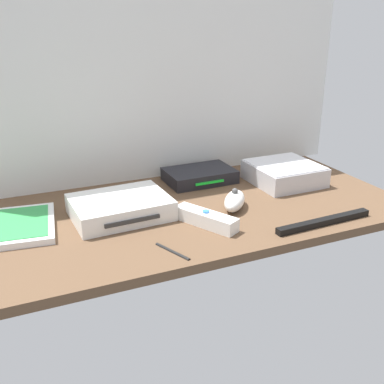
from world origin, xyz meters
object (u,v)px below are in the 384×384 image
object	(u,v)px
remote_wand	(206,219)
stylus_pen	(172,250)
mini_computer	(284,173)
sensor_bar	(324,222)
game_console	(120,207)
network_router	(200,175)
game_case	(21,225)
remote_nunchuk	(235,201)

from	to	relation	value
remote_wand	stylus_pen	distance (cm)	13.60
mini_computer	sensor_bar	xyz separation A→B (cm)	(-7.17, -25.66, -1.94)
sensor_bar	stylus_pen	bearing A→B (deg)	175.02
game_console	sensor_bar	world-z (taller)	game_console
mini_computer	stylus_pen	xyz separation A→B (cm)	(-41.38, -23.85, -2.29)
game_console	network_router	xyz separation A→B (cm)	(25.65, 13.66, -0.50)
mini_computer	game_case	distance (cm)	67.01
game_console	game_case	world-z (taller)	game_console
game_console	remote_nunchuk	xyz separation A→B (cm)	(25.28, -6.56, -0.16)
network_router	game_case	bearing A→B (deg)	-167.00
network_router	stylus_pen	xyz separation A→B (cm)	(-21.05, -33.67, -1.35)
remote_nunchuk	stylus_pen	xyz separation A→B (cm)	(-20.68, -13.45, -1.69)
mini_computer	network_router	world-z (taller)	mini_computer
remote_nunchuk	stylus_pen	size ratio (longest dim) A/B	1.17
mini_computer	game_case	xyz separation A→B (cm)	(-66.96, -1.62, -1.88)
remote_nunchuk	mini_computer	bearing A→B (deg)	65.98
game_console	network_router	world-z (taller)	game_console
game_console	game_case	size ratio (longest dim) A/B	1.06
network_router	remote_wand	bearing A→B (deg)	-112.58
remote_wand	stylus_pen	size ratio (longest dim) A/B	1.64
game_case	remote_wand	size ratio (longest dim) A/B	1.39
game_console	remote_wand	bearing A→B (deg)	-40.33
game_case	network_router	world-z (taller)	network_router
stylus_pen	remote_nunchuk	bearing A→B (deg)	33.03
game_console	stylus_pen	world-z (taller)	game_console
stylus_pen	game_case	bearing A→B (deg)	139.00
remote_wand	network_router	bearing A→B (deg)	40.27
mini_computer	sensor_bar	bearing A→B (deg)	-105.61
game_console	sensor_bar	size ratio (longest dim) A/B	0.91
mini_computer	remote_nunchuk	xyz separation A→B (cm)	(-20.70, -10.41, -0.60)
game_case	stylus_pen	world-z (taller)	game_case
remote_wand	remote_nunchuk	size ratio (longest dim) A/B	1.40
game_console	remote_wand	size ratio (longest dim) A/B	1.47
network_router	stylus_pen	size ratio (longest dim) A/B	2.02
remote_nunchuk	game_console	bearing A→B (deg)	-155.27
remote_nunchuk	sensor_bar	world-z (taller)	remote_nunchuk
game_console	sensor_bar	bearing A→B (deg)	-32.09
network_router	sensor_bar	world-z (taller)	network_router
game_console	mini_computer	world-z (taller)	mini_computer
network_router	remote_wand	xyz separation A→B (cm)	(-10.22, -25.54, -0.19)
game_console	remote_nunchuk	world-z (taller)	remote_nunchuk
network_router	stylus_pen	bearing A→B (deg)	-122.79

